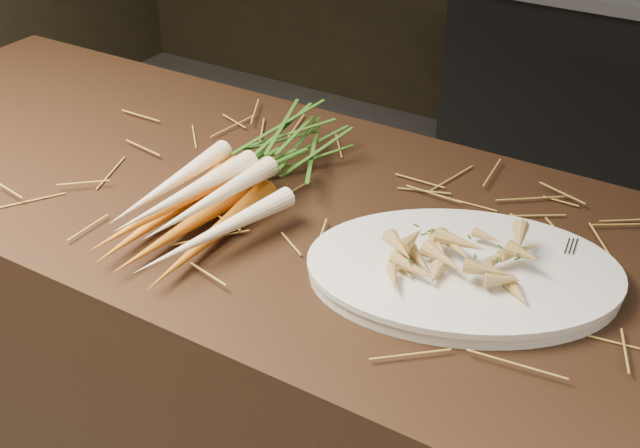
# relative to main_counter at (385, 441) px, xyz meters

# --- Properties ---
(main_counter) EXTENTS (2.40, 0.70, 0.90)m
(main_counter) POSITION_rel_main_counter_xyz_m (0.00, 0.00, 0.00)
(main_counter) COLOR black
(main_counter) RESTS_ON ground
(straw_bedding) EXTENTS (1.40, 0.60, 0.02)m
(straw_bedding) POSITION_rel_main_counter_xyz_m (0.00, 0.00, 0.46)
(straw_bedding) COLOR olive
(straw_bedding) RESTS_ON main_counter
(root_veg_bunch) EXTENTS (0.21, 0.58, 0.11)m
(root_veg_bunch) POSITION_rel_main_counter_xyz_m (-0.27, 0.00, 0.50)
(root_veg_bunch) COLOR #CA630D
(root_veg_bunch) RESTS_ON main_counter
(serving_platter) EXTENTS (0.53, 0.45, 0.02)m
(serving_platter) POSITION_rel_main_counter_xyz_m (0.13, -0.05, 0.46)
(serving_platter) COLOR white
(serving_platter) RESTS_ON main_counter
(roasted_veg_heap) EXTENTS (0.26, 0.23, 0.05)m
(roasted_veg_heap) POSITION_rel_main_counter_xyz_m (0.13, -0.05, 0.50)
(roasted_veg_heap) COLOR #A8853C
(roasted_veg_heap) RESTS_ON serving_platter
(serving_fork) EXTENTS (0.04, 0.17, 0.00)m
(serving_fork) POSITION_rel_main_counter_xyz_m (0.28, 0.00, 0.48)
(serving_fork) COLOR silver
(serving_fork) RESTS_ON serving_platter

